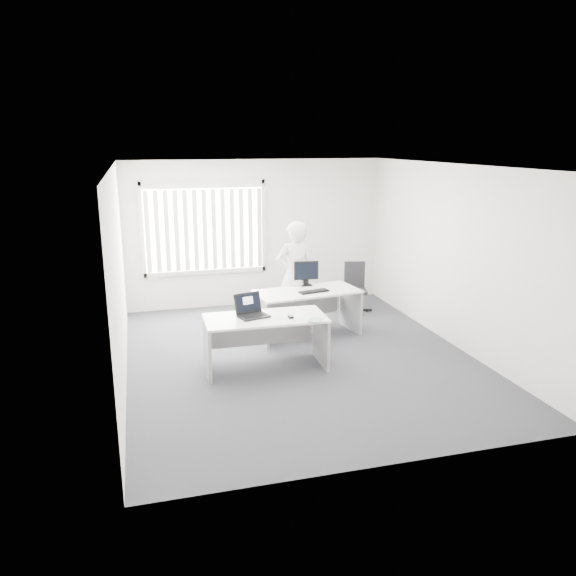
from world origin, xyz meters
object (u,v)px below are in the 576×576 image
object	(u,v)px
laptop	(254,306)
monitor	(306,274)
office_chair	(355,296)
desk_far	(307,303)
person	(295,275)
desk_near	(265,332)

from	to	relation	value
laptop	monitor	size ratio (longest dim) A/B	0.96
office_chair	monitor	xyz separation A→B (m)	(-1.20, -0.76, 0.69)
desk_far	office_chair	bearing A→B (deg)	32.33
desk_far	person	distance (m)	0.60
desk_far	office_chair	xyz separation A→B (m)	(1.28, 1.08, -0.27)
desk_near	desk_far	world-z (taller)	desk_far
laptop	desk_far	bearing A→B (deg)	29.61
person	laptop	distance (m)	1.93
desk_far	person	xyz separation A→B (m)	(-0.07, 0.47, 0.37)
monitor	desk_far	bearing A→B (deg)	-101.40
laptop	monitor	distance (m)	1.90
office_chair	laptop	distance (m)	3.34
office_chair	person	distance (m)	1.62
desk_near	laptop	distance (m)	0.40
desk_near	office_chair	distance (m)	3.20
desk_near	laptop	bearing A→B (deg)	168.79
desk_near	monitor	bearing A→B (deg)	55.98
monitor	desk_near	bearing A→B (deg)	-122.05
office_chair	person	size ratio (longest dim) A/B	0.50
desk_near	person	distance (m)	1.91
laptop	monitor	xyz separation A→B (m)	(1.21, 1.46, 0.06)
office_chair	monitor	size ratio (longest dim) A/B	2.22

